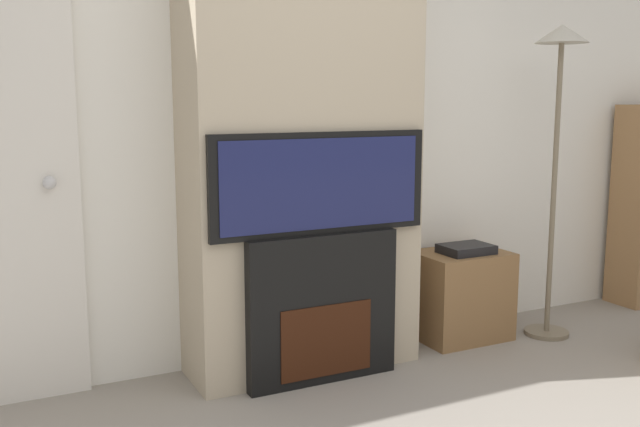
% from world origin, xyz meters
% --- Properties ---
extents(wall_back, '(6.00, 0.06, 2.70)m').
position_xyz_m(wall_back, '(0.00, 2.03, 1.35)').
color(wall_back, silver).
rests_on(wall_back, ground_plane).
extents(chimney_breast, '(1.17, 0.41, 2.70)m').
position_xyz_m(chimney_breast, '(0.00, 1.79, 1.35)').
color(chimney_breast, tan).
rests_on(chimney_breast, ground_plane).
extents(fireplace, '(0.77, 0.15, 0.73)m').
position_xyz_m(fireplace, '(0.00, 1.59, 0.36)').
color(fireplace, black).
rests_on(fireplace, ground_plane).
extents(television, '(1.11, 0.07, 0.48)m').
position_xyz_m(television, '(0.00, 1.59, 0.97)').
color(television, black).
rests_on(television, fireplace).
extents(floor_lamp, '(0.29, 0.29, 1.77)m').
position_xyz_m(floor_lamp, '(1.49, 1.59, 1.37)').
color(floor_lamp, '#726651').
rests_on(floor_lamp, ground_plane).
extents(media_stand, '(0.51, 0.38, 0.55)m').
position_xyz_m(media_stand, '(1.00, 1.78, 0.26)').
color(media_stand, brown).
rests_on(media_stand, ground_plane).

